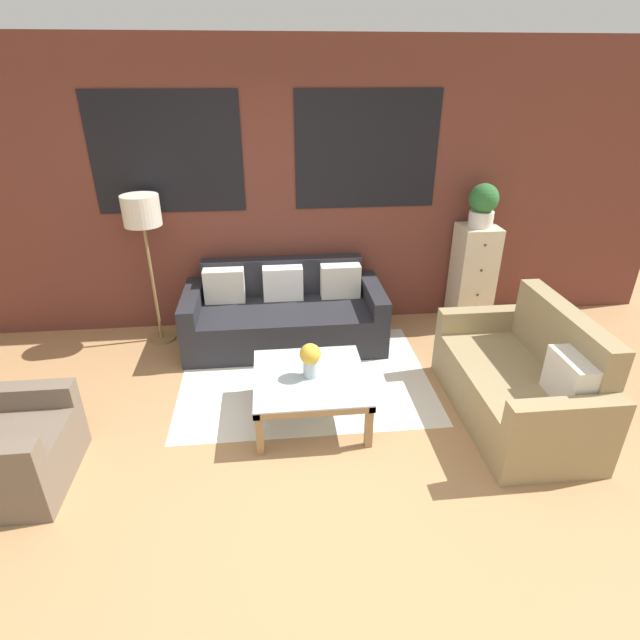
{
  "coord_description": "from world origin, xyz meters",
  "views": [
    {
      "loc": [
        -0.02,
        -2.58,
        2.51
      ],
      "look_at": [
        0.38,
        1.28,
        0.55
      ],
      "focal_mm": 28.0,
      "sensor_mm": 36.0,
      "label": 1
    }
  ],
  "objects_px": {
    "coffee_table": "(310,382)",
    "floor_lamp": "(143,219)",
    "couch_dark": "(284,315)",
    "potted_plant": "(483,204)",
    "flower_vase": "(310,358)",
    "settee_vintage": "(521,383)",
    "drawer_cabinet": "(472,276)"
  },
  "relations": [
    {
      "from": "potted_plant",
      "to": "flower_vase",
      "type": "bearing_deg",
      "value": -140.88
    },
    {
      "from": "potted_plant",
      "to": "coffee_table",
      "type": "bearing_deg",
      "value": -141.06
    },
    {
      "from": "couch_dark",
      "to": "flower_vase",
      "type": "bearing_deg",
      "value": -83.33
    },
    {
      "from": "floor_lamp",
      "to": "potted_plant",
      "type": "distance_m",
      "value": 3.29
    },
    {
      "from": "potted_plant",
      "to": "flower_vase",
      "type": "height_order",
      "value": "potted_plant"
    },
    {
      "from": "couch_dark",
      "to": "potted_plant",
      "type": "xyz_separation_m",
      "value": [
        2.01,
        0.21,
        1.02
      ]
    },
    {
      "from": "floor_lamp",
      "to": "drawer_cabinet",
      "type": "height_order",
      "value": "floor_lamp"
    },
    {
      "from": "coffee_table",
      "to": "flower_vase",
      "type": "xyz_separation_m",
      "value": [
        0.0,
        -0.01,
        0.22
      ]
    },
    {
      "from": "drawer_cabinet",
      "to": "flower_vase",
      "type": "height_order",
      "value": "drawer_cabinet"
    },
    {
      "from": "floor_lamp",
      "to": "flower_vase",
      "type": "bearing_deg",
      "value": -45.36
    },
    {
      "from": "couch_dark",
      "to": "coffee_table",
      "type": "xyz_separation_m",
      "value": [
        0.15,
        -1.29,
        0.04
      ]
    },
    {
      "from": "settee_vintage",
      "to": "flower_vase",
      "type": "distance_m",
      "value": 1.67
    },
    {
      "from": "settee_vintage",
      "to": "coffee_table",
      "type": "relative_size",
      "value": 1.75
    },
    {
      "from": "coffee_table",
      "to": "potted_plant",
      "type": "relative_size",
      "value": 2.03
    },
    {
      "from": "settee_vintage",
      "to": "drawer_cabinet",
      "type": "relative_size",
      "value": 1.4
    },
    {
      "from": "couch_dark",
      "to": "coffee_table",
      "type": "relative_size",
      "value": 2.25
    },
    {
      "from": "coffee_table",
      "to": "settee_vintage",
      "type": "bearing_deg",
      "value": -5.5
    },
    {
      "from": "settee_vintage",
      "to": "potted_plant",
      "type": "bearing_deg",
      "value": 82.5
    },
    {
      "from": "drawer_cabinet",
      "to": "flower_vase",
      "type": "bearing_deg",
      "value": -140.89
    },
    {
      "from": "coffee_table",
      "to": "floor_lamp",
      "type": "xyz_separation_m",
      "value": [
        -1.42,
        1.44,
        0.94
      ]
    },
    {
      "from": "couch_dark",
      "to": "drawer_cabinet",
      "type": "height_order",
      "value": "drawer_cabinet"
    },
    {
      "from": "coffee_table",
      "to": "couch_dark",
      "type": "bearing_deg",
      "value": 96.51
    },
    {
      "from": "couch_dark",
      "to": "potted_plant",
      "type": "distance_m",
      "value": 2.27
    },
    {
      "from": "couch_dark",
      "to": "settee_vintage",
      "type": "xyz_separation_m",
      "value": [
        1.79,
        -1.45,
        0.02
      ]
    },
    {
      "from": "flower_vase",
      "to": "floor_lamp",
      "type": "bearing_deg",
      "value": 134.64
    },
    {
      "from": "couch_dark",
      "to": "drawer_cabinet",
      "type": "distance_m",
      "value": 2.04
    },
    {
      "from": "flower_vase",
      "to": "potted_plant",
      "type": "bearing_deg",
      "value": 39.12
    },
    {
      "from": "couch_dark",
      "to": "floor_lamp",
      "type": "xyz_separation_m",
      "value": [
        -1.27,
        0.15,
        0.98
      ]
    },
    {
      "from": "couch_dark",
      "to": "potted_plant",
      "type": "height_order",
      "value": "potted_plant"
    },
    {
      "from": "settee_vintage",
      "to": "flower_vase",
      "type": "relative_size",
      "value": 5.4
    },
    {
      "from": "settee_vintage",
      "to": "potted_plant",
      "type": "height_order",
      "value": "potted_plant"
    },
    {
      "from": "floor_lamp",
      "to": "potted_plant",
      "type": "xyz_separation_m",
      "value": [
        3.29,
        0.07,
        0.04
      ]
    }
  ]
}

